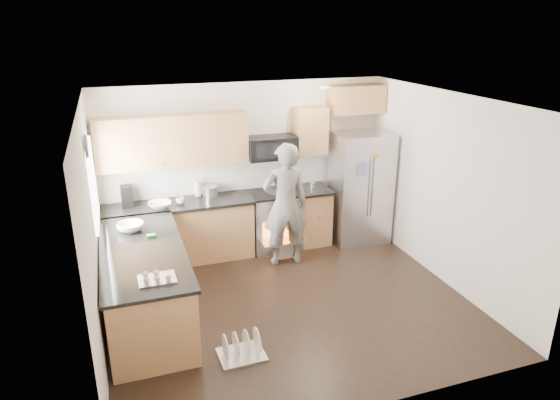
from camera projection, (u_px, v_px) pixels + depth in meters
name	position (u px, v px, depth m)	size (l,w,h in m)	color
ground	(289.00, 303.00, 6.48)	(4.50, 4.50, 0.00)	black
room_shell	(286.00, 180.00, 5.91)	(4.54, 4.04, 2.62)	white
back_cabinet_run	(214.00, 195.00, 7.53)	(4.45, 0.64, 2.50)	#BC774B
peninsula	(146.00, 284.00, 6.01)	(0.96, 2.36, 1.03)	#BC774B
stove_range	(274.00, 207.00, 7.86)	(0.76, 0.97, 1.79)	#B7B7BC
refrigerator	(360.00, 188.00, 8.07)	(0.91, 0.73, 1.80)	#B7B7BC
person	(285.00, 205.00, 7.26)	(0.67, 0.44, 1.85)	slate
dish_rack	(241.00, 350.00, 5.42)	(0.51, 0.41, 0.31)	#B7B7BC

